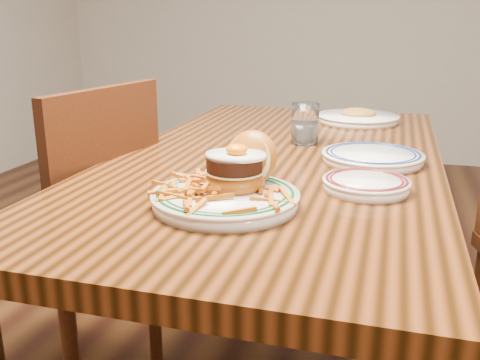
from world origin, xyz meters
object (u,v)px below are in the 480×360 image
(table, at_px, (278,186))
(main_plate, at_px, (230,185))
(side_plate, at_px, (366,183))
(chair_left, at_px, (79,237))

(table, height_order, main_plate, main_plate)
(main_plate, xyz_separation_m, side_plate, (0.26, 0.16, -0.02))
(table, relative_size, chair_left, 1.71)
(chair_left, bearing_deg, side_plate, 1.73)
(table, distance_m, main_plate, 0.44)
(table, bearing_deg, main_plate, -91.14)
(main_plate, distance_m, side_plate, 0.30)
(chair_left, bearing_deg, main_plate, -17.04)
(table, distance_m, chair_left, 0.59)
(table, distance_m, side_plate, 0.37)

